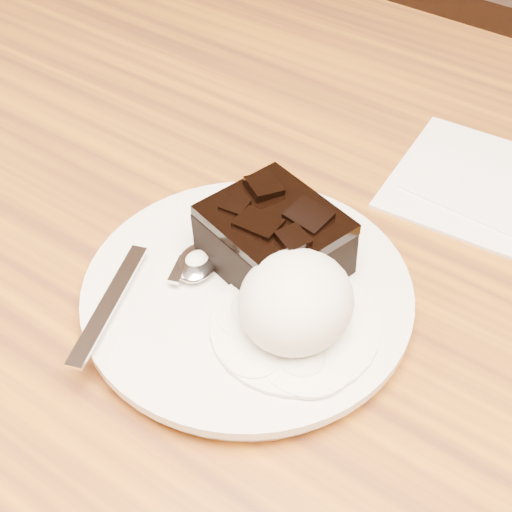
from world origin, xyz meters
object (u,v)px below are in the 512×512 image
Objects in this scene: ice_cream_scoop at (296,302)px; napkin at (483,185)px; brownie at (274,244)px; spoon at (197,264)px; plate at (247,297)px.

napkin is (0.04, 0.22, -0.04)m from ice_cream_scoop.
brownie reaches higher than spoon.
brownie is at bearing -113.48° from napkin.
plate is at bearing -111.03° from napkin.
brownie is at bearing 137.52° from ice_cream_scoop.
napkin is (0.08, 0.21, -0.01)m from plate.
ice_cream_scoop is 0.54× the size of napkin.
plate is 2.63× the size of brownie.
spoon is 1.15× the size of napkin.
brownie is at bearing 86.37° from plate.
plate is at bearing -93.63° from brownie.
ice_cream_scoop is 0.47× the size of spoon.
spoon is (-0.04, -0.03, -0.02)m from brownie.
spoon is at bearing -172.48° from plate.
ice_cream_scoop reaches higher than plate.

